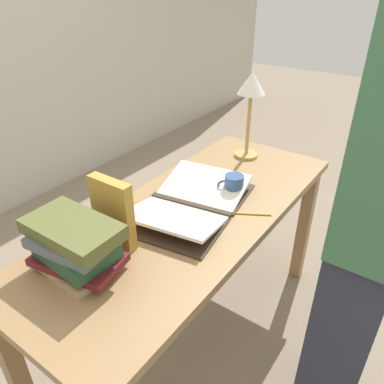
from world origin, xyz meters
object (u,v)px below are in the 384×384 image
at_px(open_book, 190,203).
at_px(book_stack_tall, 76,245).
at_px(reading_lamp, 251,93).
at_px(person_reader, 373,232).
at_px(book_standing_upright, 113,213).
at_px(coffee_mug, 233,186).
at_px(pencil, 248,214).

height_order(open_book, book_stack_tall, book_stack_tall).
relative_size(reading_lamp, person_reader, 0.25).
bearing_deg(person_reader, open_book, -85.54).
bearing_deg(book_standing_upright, coffee_mug, -18.97).
bearing_deg(book_standing_upright, reading_lamp, -2.64).
bearing_deg(person_reader, pencil, -94.89).
xyz_separation_m(open_book, coffee_mug, (0.18, -0.09, 0.03)).
bearing_deg(coffee_mug, pencil, -127.04).
height_order(book_stack_tall, book_standing_upright, book_standing_upright).
relative_size(open_book, book_standing_upright, 2.43).
distance_m(book_standing_upright, reading_lamp, 0.93).
height_order(open_book, reading_lamp, reading_lamp).
bearing_deg(pencil, book_stack_tall, 153.72).
xyz_separation_m(book_stack_tall, reading_lamp, (1.07, -0.03, 0.24)).
bearing_deg(person_reader, reading_lamp, -125.67).
distance_m(book_stack_tall, reading_lamp, 1.09).
bearing_deg(book_standing_upright, open_book, -13.96).
distance_m(book_stack_tall, pencil, 0.67).
relative_size(book_stack_tall, book_standing_upright, 1.22).
height_order(coffee_mug, person_reader, person_reader).
height_order(reading_lamp, coffee_mug, reading_lamp).
bearing_deg(open_book, pencil, -76.86).
xyz_separation_m(pencil, person_reader, (-0.04, -0.45, 0.13)).
bearing_deg(book_standing_upright, pencil, -35.43).
height_order(book_stack_tall, reading_lamp, reading_lamp).
height_order(book_stack_tall, pencil, book_stack_tall).
relative_size(open_book, pencil, 3.86).
bearing_deg(book_standing_upright, book_stack_tall, 179.81).
height_order(book_standing_upright, person_reader, person_reader).
distance_m(book_standing_upright, coffee_mug, 0.55).
xyz_separation_m(coffee_mug, pencil, (-0.09, -0.12, -0.04)).
xyz_separation_m(book_standing_upright, reading_lamp, (0.90, -0.03, 0.20)).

